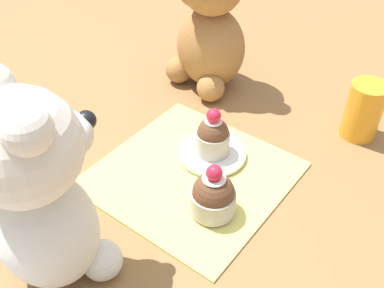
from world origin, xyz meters
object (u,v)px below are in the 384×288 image
Objects in this scene: teddy_bear_tan at (210,26)px; saucer_plate at (215,154)px; cupcake_near_cream_bear at (213,195)px; cupcake_near_tan_bear at (215,138)px; juice_glass at (363,110)px; teddy_bear_cream at (40,192)px.

teddy_bear_tan is 0.22m from saucer_plate.
teddy_bear_tan is 3.20× the size of cupcake_near_cream_bear.
cupcake_near_tan_bear reaches higher than saucer_plate.
teddy_bear_tan is 0.27m from juice_glass.
cupcake_near_tan_bear reaches higher than cupcake_near_cream_bear.
teddy_bear_tan is 3.22× the size of cupcake_near_tan_bear.
juice_glass is at bearing -128.24° from cupcake_near_tan_bear.
juice_glass reaches higher than cupcake_near_tan_bear.
teddy_bear_tan reaches higher than juice_glass.
cupcake_near_cream_bear is (-0.09, -0.16, -0.09)m from teddy_bear_cream.
cupcake_near_tan_bear is (-0.03, -0.25, -0.08)m from teddy_bear_cream.
cupcake_near_cream_bear is 1.01× the size of cupcake_near_tan_bear.
juice_glass is (-0.08, -0.26, 0.01)m from cupcake_near_cream_bear.
teddy_bear_tan is 0.21m from cupcake_near_tan_bear.
teddy_bear_tan reaches higher than cupcake_near_cream_bear.
teddy_bear_tan is at bearing -51.68° from cupcake_near_tan_bear.
cupcake_near_tan_bear is 0.22m from juice_glass.
cupcake_near_cream_bear is at bearing 123.65° from saucer_plate.
teddy_bear_tan is 2.68× the size of juice_glass.
juice_glass reaches higher than saucer_plate.
juice_glass is at bearing -107.63° from cupcake_near_cream_bear.
cupcake_near_tan_bear is (0.06, -0.08, 0.01)m from cupcake_near_cream_bear.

